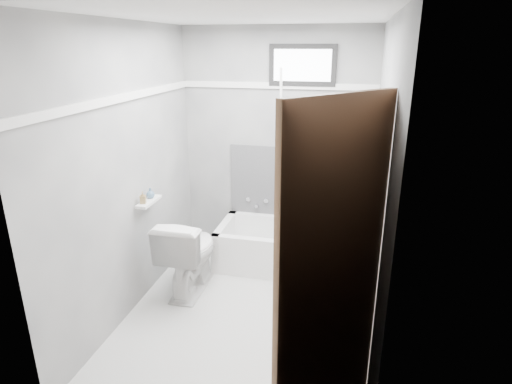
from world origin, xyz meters
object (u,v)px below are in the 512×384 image
(office_chair, at_px, (338,214))
(soap_bottle_b, at_px, (150,193))
(soap_bottle_a, at_px, (143,197))
(bathtub, at_px, (290,247))
(toilet, at_px, (189,253))
(door, at_px, (381,318))

(office_chair, height_order, soap_bottle_b, office_chair)
(office_chair, distance_m, soap_bottle_a, 1.90)
(bathtub, height_order, office_chair, office_chair)
(office_chair, relative_size, toilet, 1.28)
(toilet, relative_size, soap_bottle_a, 7.16)
(soap_bottle_b, bearing_deg, bathtub, 31.09)
(toilet, bearing_deg, office_chair, -152.12)
(toilet, bearing_deg, soap_bottle_a, 29.84)
(toilet, relative_size, soap_bottle_b, 7.88)
(door, xyz_separation_m, soap_bottle_b, (-1.92, 1.50, -0.04))
(toilet, bearing_deg, door, 135.52)
(office_chair, xyz_separation_m, soap_bottle_b, (-1.64, -0.76, 0.35))
(toilet, relative_size, door, 0.38)
(bathtub, distance_m, door, 2.46)
(bathtub, xyz_separation_m, soap_bottle_b, (-1.17, -0.71, 0.75))
(office_chair, distance_m, toilet, 1.52)
(bathtub, xyz_separation_m, toilet, (-0.85, -0.66, 0.16))
(soap_bottle_a, distance_m, soap_bottle_b, 0.14)
(bathtub, relative_size, toilet, 1.98)
(soap_bottle_a, height_order, soap_bottle_b, soap_bottle_a)
(door, distance_m, soap_bottle_a, 2.36)
(door, bearing_deg, bathtub, 108.75)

